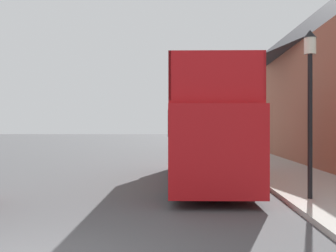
{
  "coord_description": "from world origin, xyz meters",
  "views": [
    {
      "loc": [
        2.51,
        -5.54,
        2.15
      ],
      "look_at": [
        1.81,
        10.63,
        2.13
      ],
      "focal_mm": 42.0,
      "sensor_mm": 36.0,
      "label": 1
    }
  ],
  "objects_px": {
    "tour_bus": "(204,135)",
    "parked_car_ahead_of_bus": "(212,151)",
    "lamp_post_nearest": "(310,82)",
    "lamp_post_second": "(254,102)",
    "lamp_post_third": "(230,112)"
  },
  "relations": [
    {
      "from": "tour_bus",
      "to": "parked_car_ahead_of_bus",
      "type": "distance_m",
      "value": 8.59
    },
    {
      "from": "parked_car_ahead_of_bus",
      "to": "lamp_post_nearest",
      "type": "distance_m",
      "value": 12.88
    },
    {
      "from": "lamp_post_second",
      "to": "lamp_post_third",
      "type": "xyz_separation_m",
      "value": [
        -0.18,
        8.7,
        -0.2
      ]
    },
    {
      "from": "parked_car_ahead_of_bus",
      "to": "lamp_post_nearest",
      "type": "xyz_separation_m",
      "value": [
        1.85,
        -12.46,
        2.68
      ]
    },
    {
      "from": "parked_car_ahead_of_bus",
      "to": "tour_bus",
      "type": "bearing_deg",
      "value": -95.56
    },
    {
      "from": "parked_car_ahead_of_bus",
      "to": "lamp_post_second",
      "type": "xyz_separation_m",
      "value": [
        1.84,
        -3.76,
        2.68
      ]
    },
    {
      "from": "lamp_post_second",
      "to": "lamp_post_third",
      "type": "bearing_deg",
      "value": 91.15
    },
    {
      "from": "lamp_post_second",
      "to": "lamp_post_third",
      "type": "height_order",
      "value": "lamp_post_second"
    },
    {
      "from": "parked_car_ahead_of_bus",
      "to": "lamp_post_second",
      "type": "distance_m",
      "value": 4.97
    },
    {
      "from": "parked_car_ahead_of_bus",
      "to": "lamp_post_nearest",
      "type": "bearing_deg",
      "value": -81.23
    },
    {
      "from": "lamp_post_nearest",
      "to": "lamp_post_third",
      "type": "distance_m",
      "value": 17.41
    },
    {
      "from": "parked_car_ahead_of_bus",
      "to": "lamp_post_third",
      "type": "height_order",
      "value": "lamp_post_third"
    },
    {
      "from": "lamp_post_third",
      "to": "lamp_post_nearest",
      "type": "bearing_deg",
      "value": -89.39
    },
    {
      "from": "tour_bus",
      "to": "lamp_post_nearest",
      "type": "xyz_separation_m",
      "value": [
        2.72,
        -3.99,
        1.57
      ]
    },
    {
      "from": "tour_bus",
      "to": "parked_car_ahead_of_bus",
      "type": "height_order",
      "value": "tour_bus"
    }
  ]
}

